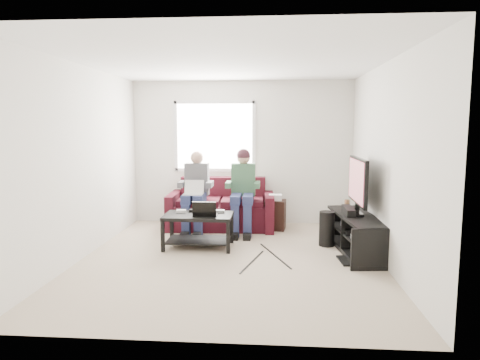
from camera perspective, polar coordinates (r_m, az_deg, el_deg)
name	(u,v)px	position (r m, az deg, el deg)	size (l,w,h in m)	color
floor	(230,259)	(5.87, -1.30, -10.50)	(4.50, 4.50, 0.00)	tan
ceiling	(230,62)	(5.65, -1.38, 15.50)	(4.50, 4.50, 0.00)	white
wall_back	(242,153)	(7.85, 0.25, 3.66)	(4.50, 4.50, 0.00)	silver
wall_front	(203,188)	(3.39, -5.02, -1.02)	(4.50, 4.50, 0.00)	silver
wall_left	(82,162)	(6.14, -20.28, 2.23)	(4.50, 4.50, 0.00)	silver
wall_right	(386,164)	(5.77, 18.84, 2.00)	(4.50, 4.50, 0.00)	silver
window	(215,136)	(7.87, -3.41, 5.84)	(1.48, 0.04, 1.28)	white
sofa	(221,209)	(7.58, -2.49, -3.95)	(1.86, 0.94, 0.87)	#3F0F15
person_left	(195,188)	(7.25, -5.96, -1.07)	(0.40, 0.70, 1.36)	navy
person_right	(243,185)	(7.16, 0.38, -0.64)	(0.40, 0.71, 1.40)	navy
laptop_silver	(193,191)	(7.05, -6.24, -1.46)	(0.32, 0.22, 0.24)	silver
coffee_table	(198,223)	(6.35, -5.56, -5.71)	(1.00, 0.61, 0.50)	black
laptop_black	(206,207)	(6.21, -4.62, -3.66)	(0.34, 0.24, 0.24)	black
controller_a	(181,211)	(6.49, -7.84, -4.13)	(0.14, 0.09, 0.04)	silver
controller_b	(194,210)	(6.51, -6.18, -4.06)	(0.14, 0.09, 0.04)	black
controller_c	(220,211)	(6.42, -2.71, -4.19)	(0.14, 0.09, 0.04)	gray
tv_stand	(358,236)	(6.33, 15.40, -7.22)	(0.66, 1.65, 0.53)	black
tv	(358,182)	(6.28, 15.43, -0.31)	(0.12, 1.10, 0.81)	black
soundbar	(348,211)	(6.32, 14.26, -3.99)	(0.12, 0.50, 0.10)	black
drink_cup	(347,203)	(6.85, 14.08, -3.05)	(0.08, 0.08, 0.12)	#A26E45
console_white	(364,238)	(5.93, 16.17, -7.48)	(0.30, 0.22, 0.06)	silver
console_grey	(354,225)	(6.59, 14.92, -5.87)	(0.34, 0.26, 0.08)	gray
console_black	(358,232)	(6.26, 15.51, -6.64)	(0.38, 0.30, 0.07)	black
subwoofer	(327,229)	(6.56, 11.50, -6.38)	(0.23, 0.23, 0.52)	black
keyboard_floor	(345,261)	(5.93, 13.80, -10.40)	(0.14, 0.42, 0.02)	black
end_table	(275,214)	(7.46, 4.71, -4.50)	(0.34, 0.34, 0.61)	black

